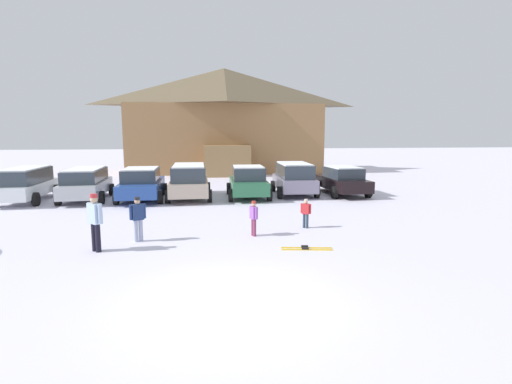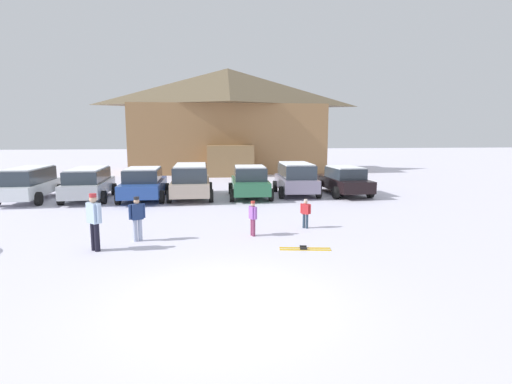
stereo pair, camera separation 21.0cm
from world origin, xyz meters
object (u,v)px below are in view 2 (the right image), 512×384
Objects in this scene: parked_black_sedan at (344,180)px; pair_of_skis at (305,249)px; parked_silver_wagon at (89,183)px; parked_beige_suv at (191,180)px; ski_lodge at (228,120)px; skier_child_in_red_jacket at (306,212)px; skier_child_in_purple_jacket at (253,216)px; parked_green_coupe at (250,182)px; skier_teen_in_navy_coat at (137,216)px; parked_grey_wagon at (296,178)px; skier_adult_in_blue_parka at (94,219)px; parked_blue_hatchback at (144,183)px; parked_white_suv at (29,183)px.

pair_of_skis is (-4.63, -10.05, -0.78)m from parked_black_sedan.
parked_beige_suv reaches higher than parked_silver_wagon.
parked_black_sedan is (5.62, -14.60, -3.74)m from ski_lodge.
skier_child_in_red_jacket is 2.15m from skier_child_in_purple_jacket.
parked_green_coupe is 7.15m from skier_child_in_red_jacket.
ski_lodge is at bearing 89.14° from skier_child_in_purple_jacket.
parked_beige_suv is 8.42m from skier_teen_in_navy_coat.
parked_silver_wagon is at bearing -178.00° from parked_grey_wagon.
parked_green_coupe is (8.19, -0.28, -0.04)m from parked_silver_wagon.
parked_grey_wagon reaches higher than skier_child_in_red_jacket.
skier_child_in_red_jacket is 0.74× the size of skier_teen_in_navy_coat.
parked_black_sedan is at bearing -4.58° from parked_grey_wagon.
ski_lodge reaches higher than parked_green_coupe.
parked_grey_wagon is 3.60× the size of skier_child_in_purple_jacket.
parked_silver_wagon is 13.44m from parked_black_sedan.
skier_adult_in_blue_parka is at bearing -137.39° from skier_teen_in_navy_coat.
ski_lodge is 16.23m from parked_blue_hatchback.
parked_silver_wagon is at bearing 106.70° from skier_adult_in_blue_parka.
parked_blue_hatchback is at bearing 97.42° from skier_teen_in_navy_coat.
skier_adult_in_blue_parka is (-5.39, -9.03, 0.10)m from parked_green_coupe.
skier_adult_in_blue_parka reaches higher than skier_child_in_red_jacket.
parked_beige_suv is (-2.69, -14.83, -3.59)m from ski_lodge.
ski_lodge is 3.54× the size of parked_beige_suv.
parked_black_sedan is at bearing 61.97° from skier_child_in_red_jacket.
parked_blue_hatchback is 8.24m from skier_teen_in_navy_coat.
pair_of_skis is at bearing -5.37° from skier_adult_in_blue_parka.
parked_blue_hatchback is 9.26m from skier_child_in_purple_jacket.
parked_black_sedan is 10.25m from skier_child_in_purple_jacket.
parked_silver_wagon is at bearing 131.72° from pair_of_skis.
parked_beige_suv is 3.38× the size of skier_teen_in_navy_coat.
skier_child_in_red_jacket is (9.45, -7.32, -0.29)m from parked_silver_wagon.
skier_teen_in_navy_coat is (6.67, -8.36, -0.11)m from parked_white_suv.
skier_teen_in_navy_coat is (-9.62, -8.54, -0.00)m from parked_black_sedan.
parked_grey_wagon is (10.80, 0.38, 0.06)m from parked_silver_wagon.
pair_of_skis is (-1.99, -10.26, -0.92)m from parked_grey_wagon.
parked_grey_wagon is 2.51× the size of skier_adult_in_blue_parka.
parked_green_coupe reaches higher than skier_child_in_purple_jacket.
skier_adult_in_blue_parka reaches higher than pair_of_skis.
skier_teen_in_navy_coat is 0.84× the size of skier_adult_in_blue_parka.
parked_grey_wagon is at bearing 80.08° from skier_child_in_red_jacket.
skier_child_in_red_jacket is at bearing -37.75° from parked_silver_wagon.
parked_green_coupe is 10.52m from skier_adult_in_blue_parka.
ski_lodge is 4.02× the size of parked_grey_wagon.
parked_white_suv is at bearing 149.27° from skier_child_in_red_jacket.
parked_white_suv is 4.56× the size of skier_child_in_red_jacket.
skier_teen_in_navy_coat is (-6.98, -8.75, -0.14)m from parked_grey_wagon.
parked_black_sedan is (10.68, 0.37, -0.03)m from parked_blue_hatchback.
parked_silver_wagon is 11.96m from skier_child_in_red_jacket.
parked_black_sedan reaches higher than skier_teen_in_navy_coat.
parked_beige_suv is 3.07m from parked_green_coupe.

